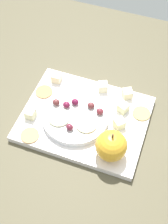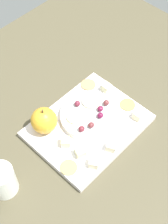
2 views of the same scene
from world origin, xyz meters
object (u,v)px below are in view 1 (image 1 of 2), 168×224
object	(u,v)px
serving_dish	(75,116)
cheese_cube_5	(104,87)
cheese_cube_4	(123,108)
platter	(85,119)
cracker_1	(142,114)
grape_1	(100,112)
grape_5	(91,105)
cheese_cube_3	(127,94)
cracker_2	(44,92)
cheese_cube_1	(119,123)
apple_whole	(111,146)
apple_slice_0	(85,124)
apple_slice_1	(59,118)
cheese_cube_0	(30,114)
grape_4	(70,127)
grape_2	(75,102)
cheese_cube_2	(56,78)
grape_3	(56,102)
cracker_0	(30,135)
grape_0	(66,105)

from	to	relation	value
serving_dish	cheese_cube_5	bearing A→B (deg)	70.73
cheese_cube_4	cheese_cube_5	xyz separation A→B (cm)	(-7.03, 5.15, 0.00)
platter	cracker_1	distance (cm)	15.59
platter	grape_1	bearing A→B (deg)	15.41
cheese_cube_4	grape_5	bearing A→B (deg)	-157.33
cheese_cube_3	cracker_2	xyz separation A→B (cm)	(-22.82, -6.56, -1.10)
cheese_cube_3	cheese_cube_4	size ratio (longest dim) A/B	1.00
grape_5	cheese_cube_1	bearing A→B (deg)	-12.77
apple_whole	cheese_cube_1	size ratio (longest dim) A/B	3.01
cheese_cube_4	platter	bearing A→B (deg)	-148.65
grape_1	apple_slice_0	distance (cm)	5.21
cracker_2	apple_slice_1	xyz separation A→B (cm)	(8.18, -8.16, 2.10)
cracker_1	grape_1	size ratio (longest dim) A/B	2.51
cheese_cube_3	apple_slice_0	world-z (taller)	same
cheese_cube_3	platter	bearing A→B (deg)	-130.07
cheese_cube_0	grape_4	distance (cm)	12.13
apple_slice_0	grape_4	bearing A→B (deg)	-139.66
cheese_cube_3	cheese_cube_4	world-z (taller)	same
grape_2	apple_slice_0	distance (cm)	7.13
cheese_cube_2	grape_3	bearing A→B (deg)	-67.03
cheese_cube_1	cracker_0	world-z (taller)	cheese_cube_1
cheese_cube_5	apple_slice_0	xyz separation A→B (cm)	(-0.69, -14.18, 1.00)
cheese_cube_2	cheese_cube_4	bearing A→B (deg)	-10.22
cheese_cube_2	cheese_cube_4	xyz separation A→B (cm)	(21.27, -3.83, 0.00)
cheese_cube_4	apple_slice_0	bearing A→B (deg)	-130.54
apple_slice_1	grape_0	bearing A→B (deg)	83.92
cheese_cube_0	cheese_cube_3	size ratio (longest dim) A/B	1.00
cracker_1	grape_2	distance (cm)	18.41
cracker_1	grape_2	bearing A→B (deg)	-166.25
platter	apple_slice_0	xyz separation A→B (cm)	(1.38, -3.48, 3.26)
grape_0	grape_2	distance (cm)	2.48
cheese_cube_1	cheese_cube_3	world-z (taller)	same
cheese_cube_4	cracker_0	world-z (taller)	cheese_cube_4
grape_3	cracker_0	bearing A→B (deg)	-106.90
cracker_0	grape_4	bearing A→B (deg)	24.53
grape_5	apple_slice_0	size ratio (longest dim) A/B	0.34
grape_1	apple_slice_1	distance (cm)	10.89
cheese_cube_4	apple_slice_1	world-z (taller)	same
grape_2	cracker_2	bearing A→B (deg)	167.68
cheese_cube_1	cheese_cube_2	world-z (taller)	same
cheese_cube_1	cheese_cube_3	xyz separation A→B (cm)	(-0.64, 10.41, 0.00)
platter	grape_5	bearing A→B (deg)	65.26
cracker_0	cheese_cube_1	bearing A→B (deg)	27.24
serving_dish	grape_3	world-z (taller)	grape_3
cheese_cube_2	grape_2	bearing A→B (deg)	-40.93
cheese_cube_5	grape_5	distance (cm)	8.74
cheese_cube_3	grape_4	world-z (taller)	grape_4
cheese_cube_5	grape_1	xyz separation A→B (cm)	(1.80, -9.63, 1.54)
cheese_cube_0	cheese_cube_5	size ratio (longest dim) A/B	1.00
cracker_2	grape_3	xyz separation A→B (cm)	(5.72, -4.13, 2.67)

